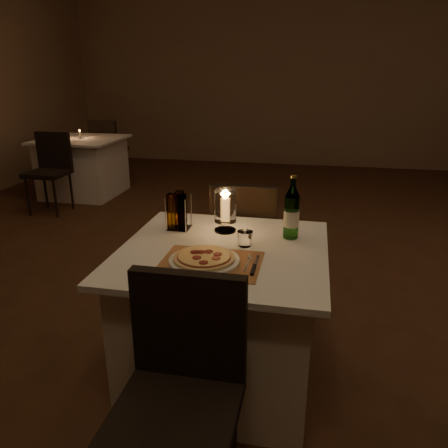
% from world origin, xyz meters
% --- Properties ---
extents(floor, '(8.00, 10.00, 0.02)m').
position_xyz_m(floor, '(0.00, 0.00, -0.01)').
color(floor, '#482817').
rests_on(floor, ground).
extents(wall_back, '(8.00, 0.02, 3.00)m').
position_xyz_m(wall_back, '(0.00, 5.01, 1.50)').
color(wall_back, '#8C6F51').
rests_on(wall_back, ground).
extents(main_table, '(1.00, 1.00, 0.74)m').
position_xyz_m(main_table, '(-0.21, -0.78, 0.37)').
color(main_table, white).
rests_on(main_table, ground).
extents(chair_near, '(0.42, 0.42, 0.90)m').
position_xyz_m(chair_near, '(-0.21, -1.49, 0.55)').
color(chair_near, black).
rests_on(chair_near, ground).
extents(chair_far, '(0.42, 0.42, 0.90)m').
position_xyz_m(chair_far, '(-0.21, -0.06, 0.55)').
color(chair_far, black).
rests_on(chair_far, ground).
extents(placemat, '(0.45, 0.34, 0.00)m').
position_xyz_m(placemat, '(-0.23, -0.96, 0.74)').
color(placemat, '#A56639').
rests_on(placemat, main_table).
extents(plate, '(0.32, 0.32, 0.01)m').
position_xyz_m(plate, '(-0.26, -0.96, 0.75)').
color(plate, white).
rests_on(plate, placemat).
extents(pizza, '(0.28, 0.28, 0.02)m').
position_xyz_m(pizza, '(-0.26, -0.96, 0.77)').
color(pizza, '#D8B77F').
rests_on(pizza, plate).
extents(fork, '(0.02, 0.18, 0.00)m').
position_xyz_m(fork, '(-0.06, -0.92, 0.75)').
color(fork, silver).
rests_on(fork, placemat).
extents(knife, '(0.02, 0.22, 0.01)m').
position_xyz_m(knife, '(-0.03, -0.98, 0.75)').
color(knife, black).
rests_on(knife, placemat).
extents(tumbler, '(0.08, 0.08, 0.08)m').
position_xyz_m(tumbler, '(-0.11, -0.72, 0.78)').
color(tumbler, white).
rests_on(tumbler, main_table).
extents(water_bottle, '(0.08, 0.08, 0.33)m').
position_xyz_m(water_bottle, '(0.10, -0.56, 0.87)').
color(water_bottle, '#5E9D54').
rests_on(water_bottle, main_table).
extents(hurricane_candle, '(0.12, 0.12, 0.23)m').
position_xyz_m(hurricane_candle, '(-0.25, -0.53, 0.87)').
color(hurricane_candle, white).
rests_on(hurricane_candle, main_table).
extents(cruet_caddy, '(0.12, 0.12, 0.21)m').
position_xyz_m(cruet_caddy, '(-0.50, -0.56, 0.84)').
color(cruet_caddy, white).
rests_on(cruet_caddy, main_table).
extents(neighbor_table_left, '(1.00, 1.00, 0.74)m').
position_xyz_m(neighbor_table_left, '(-2.75, 2.45, 0.37)').
color(neighbor_table_left, white).
rests_on(neighbor_table_left, ground).
extents(neighbor_chair_la, '(0.42, 0.42, 0.90)m').
position_xyz_m(neighbor_chair_la, '(-2.75, 1.74, 0.55)').
color(neighbor_chair_la, black).
rests_on(neighbor_chair_la, ground).
extents(neighbor_chair_lb, '(0.42, 0.42, 0.90)m').
position_xyz_m(neighbor_chair_lb, '(-2.75, 3.17, 0.55)').
color(neighbor_chair_lb, black).
rests_on(neighbor_chair_lb, ground).
extents(neighbor_candle_left, '(0.03, 0.03, 0.11)m').
position_xyz_m(neighbor_candle_left, '(-2.75, 2.45, 0.79)').
color(neighbor_candle_left, white).
rests_on(neighbor_candle_left, neighbor_table_left).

